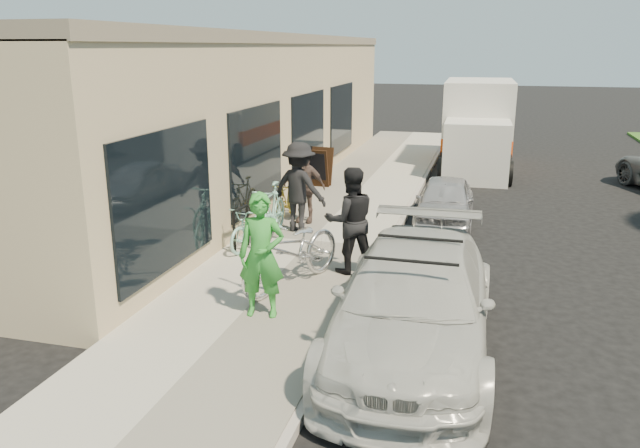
# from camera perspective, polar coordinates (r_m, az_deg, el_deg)

# --- Properties ---
(ground) EXTENTS (120.00, 120.00, 0.00)m
(ground) POSITION_cam_1_polar(r_m,az_deg,el_deg) (9.46, 5.88, -8.61)
(ground) COLOR black
(ground) RESTS_ON ground
(sidewalk) EXTENTS (3.00, 34.00, 0.15)m
(sidewalk) POSITION_cam_1_polar(r_m,az_deg,el_deg) (12.58, -0.87, -1.84)
(sidewalk) COLOR #A19D91
(sidewalk) RESTS_ON ground
(curb) EXTENTS (0.12, 34.00, 0.13)m
(curb) POSITION_cam_1_polar(r_m,az_deg,el_deg) (12.27, 6.12, -2.45)
(curb) COLOR gray
(curb) RESTS_ON ground
(storefront) EXTENTS (3.60, 20.00, 4.22)m
(storefront) POSITION_cam_1_polar(r_m,az_deg,el_deg) (17.84, -6.60, 10.08)
(storefront) COLOR tan
(storefront) RESTS_ON ground
(bike_rack) EXTENTS (0.11, 0.59, 0.83)m
(bike_rack) POSITION_cam_1_polar(r_m,az_deg,el_deg) (12.00, -7.25, 0.02)
(bike_rack) COLOR black
(bike_rack) RESTS_ON sidewalk
(sandwich_board) EXTENTS (0.70, 0.70, 1.05)m
(sandwich_board) POSITION_cam_1_polar(r_m,az_deg,el_deg) (17.36, -0.09, 5.23)
(sandwich_board) COLOR black
(sandwich_board) RESTS_ON sidewalk
(sedan_white) EXTENTS (2.11, 4.96, 1.46)m
(sedan_white) POSITION_cam_1_polar(r_m,az_deg,el_deg) (8.27, 8.57, -7.04)
(sedan_white) COLOR #B8B8B3
(sedan_white) RESTS_ON ground
(sedan_silver) EXTENTS (1.30, 3.14, 1.06)m
(sedan_silver) POSITION_cam_1_polar(r_m,az_deg,el_deg) (14.39, 11.35, 2.02)
(sedan_silver) COLOR #A9A8AE
(sedan_silver) RESTS_ON ground
(moving_truck) EXTENTS (2.28, 5.80, 2.83)m
(moving_truck) POSITION_cam_1_polar(r_m,az_deg,el_deg) (21.47, 14.17, 8.35)
(moving_truck) COLOR silver
(moving_truck) RESTS_ON ground
(tandem_bike) EXTENTS (1.62, 2.43, 1.21)m
(tandem_bike) POSITION_cam_1_polar(r_m,az_deg,el_deg) (10.03, -2.49, -2.46)
(tandem_bike) COLOR silver
(tandem_bike) RESTS_ON sidewalk
(woman_rider) EXTENTS (0.72, 0.53, 1.82)m
(woman_rider) POSITION_cam_1_polar(r_m,az_deg,el_deg) (8.89, -5.37, -2.88)
(woman_rider) COLOR #2F8E30
(woman_rider) RESTS_ON sidewalk
(man_standing) EXTENTS (1.11, 1.01, 1.84)m
(man_standing) POSITION_cam_1_polar(r_m,az_deg,el_deg) (10.60, 2.78, 0.34)
(man_standing) COLOR black
(man_standing) RESTS_ON sidewalk
(cruiser_bike_a) EXTENTS (0.60, 1.86, 1.11)m
(cruiser_bike_a) POSITION_cam_1_polar(r_m,az_deg,el_deg) (12.63, -4.49, 1.16)
(cruiser_bike_a) COLOR #84C5B4
(cruiser_bike_a) RESTS_ON sidewalk
(cruiser_bike_b) EXTENTS (0.86, 1.67, 0.84)m
(cruiser_bike_b) POSITION_cam_1_polar(r_m,az_deg,el_deg) (12.10, -6.02, -0.21)
(cruiser_bike_b) COLOR #84C5B4
(cruiser_bike_b) RESTS_ON sidewalk
(cruiser_bike_c) EXTENTS (0.46, 1.50, 0.89)m
(cruiser_bike_c) POSITION_cam_1_polar(r_m,az_deg,el_deg) (13.95, -3.09, 2.16)
(cruiser_bike_c) COLOR gold
(cruiser_bike_c) RESTS_ON sidewalk
(bystander_a) EXTENTS (1.36, 1.01, 1.89)m
(bystander_a) POSITION_cam_1_polar(r_m,az_deg,el_deg) (12.98, -1.92, 3.37)
(bystander_a) COLOR black
(bystander_a) RESTS_ON sidewalk
(bystander_b) EXTENTS (0.96, 0.46, 1.59)m
(bystander_b) POSITION_cam_1_polar(r_m,az_deg,el_deg) (13.71, -1.47, 3.42)
(bystander_b) COLOR brown
(bystander_b) RESTS_ON sidewalk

